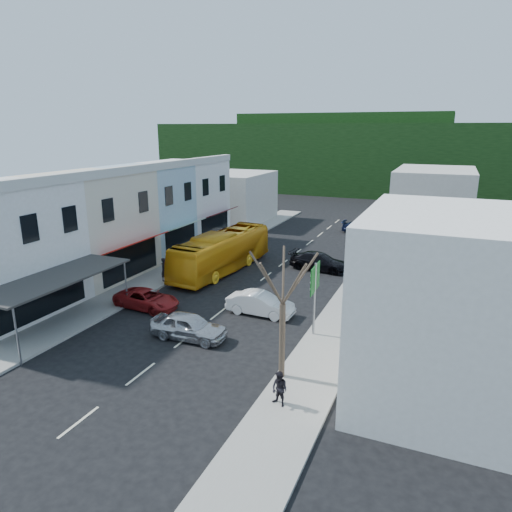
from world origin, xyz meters
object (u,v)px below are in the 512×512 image
at_px(car_white, 260,304).
at_px(car_red, 147,298).
at_px(pedestrian_left, 164,270).
at_px(pedestrian_right, 280,387).
at_px(bus, 222,252).
at_px(car_silver, 189,327).
at_px(traffic_signal, 389,208).
at_px(street_tree, 283,304).
at_px(direction_sign, 314,301).

xyz_separation_m(car_white, car_red, (-7.17, -1.91, 0.00)).
distance_m(pedestrian_left, pedestrian_right, 17.87).
xyz_separation_m(bus, car_silver, (4.00, -11.84, -0.85)).
distance_m(car_red, traffic_signal, 31.64).
bearing_deg(street_tree, pedestrian_left, 143.52).
height_order(bus, street_tree, street_tree).
bearing_deg(pedestrian_left, traffic_signal, -25.88).
bearing_deg(pedestrian_right, car_silver, 167.76).
bearing_deg(car_red, pedestrian_right, -117.22).
distance_m(car_silver, street_tree, 7.13).
xyz_separation_m(street_tree, traffic_signal, (0.30, 34.23, -1.00)).
distance_m(bus, car_silver, 12.52).
relative_size(bus, pedestrian_left, 6.82).
height_order(bus, car_red, bus).
distance_m(pedestrian_left, traffic_signal, 28.07).
xyz_separation_m(bus, street_tree, (10.15, -13.79, 2.17)).
distance_m(car_red, pedestrian_right, 13.63).
distance_m(bus, car_white, 9.57).
relative_size(car_white, pedestrian_left, 2.59).
bearing_deg(bus, pedestrian_left, -116.96).
distance_m(pedestrian_right, street_tree, 3.59).
relative_size(pedestrian_right, direction_sign, 0.40).
xyz_separation_m(pedestrian_left, street_tree, (12.80, -9.46, 2.72)).
height_order(car_silver, car_red, same).
distance_m(bus, traffic_signal, 22.99).
bearing_deg(traffic_signal, direction_sign, 80.62).
bearing_deg(car_white, pedestrian_left, 73.69).
distance_m(bus, pedestrian_left, 5.10).
bearing_deg(pedestrian_right, car_white, 136.19).
bearing_deg(bus, traffic_signal, 67.44).
relative_size(street_tree, traffic_signal, 1.37).
relative_size(bus, car_silver, 2.64).
distance_m(car_red, pedestrian_left, 5.06).
height_order(car_white, pedestrian_left, pedestrian_left).
distance_m(bus, car_red, 9.12).
distance_m(car_white, car_red, 7.41).
height_order(car_white, street_tree, street_tree).
relative_size(bus, pedestrian_right, 6.82).
height_order(bus, traffic_signal, traffic_signal).
height_order(pedestrian_left, traffic_signal, traffic_signal).
distance_m(bus, street_tree, 17.26).
bearing_deg(traffic_signal, pedestrian_left, 53.13).
relative_size(car_white, traffic_signal, 0.81).
distance_m(car_white, pedestrian_left, 9.41).
distance_m(car_silver, direction_sign, 7.07).
xyz_separation_m(pedestrian_right, street_tree, (-0.71, 2.23, 2.72)).
xyz_separation_m(bus, car_white, (6.32, -7.14, -0.85)).
bearing_deg(traffic_signal, pedestrian_right, 81.66).
height_order(direction_sign, traffic_signal, traffic_signal).
bearing_deg(pedestrian_left, car_red, -157.04).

